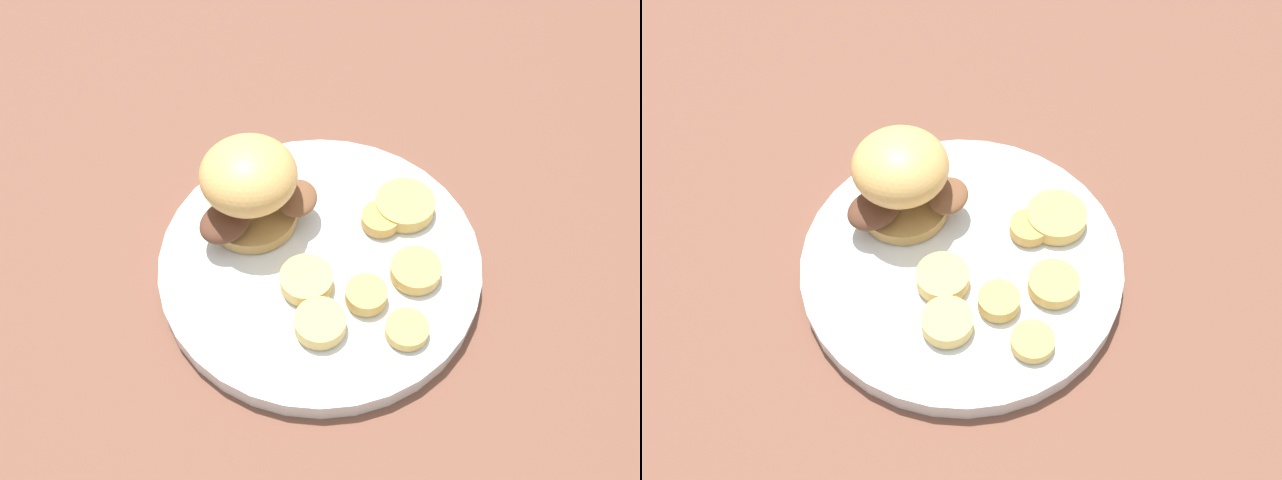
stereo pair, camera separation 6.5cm
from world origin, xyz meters
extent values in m
plane|color=brown|center=(0.00, 0.00, 0.00)|extent=(4.00, 4.00, 0.00)
cylinder|color=white|center=(0.00, 0.00, 0.01)|extent=(0.29, 0.29, 0.02)
torus|color=white|center=(0.00, 0.00, 0.02)|extent=(0.29, 0.29, 0.01)
cylinder|color=tan|center=(-0.07, -0.03, 0.03)|extent=(0.08, 0.08, 0.01)
ellipsoid|color=#563323|center=(-0.06, -0.06, 0.05)|extent=(0.06, 0.06, 0.02)
ellipsoid|color=#4C281E|center=(-0.08, 0.00, 0.05)|extent=(0.02, 0.03, 0.01)
ellipsoid|color=#4C281E|center=(-0.08, -0.02, 0.05)|extent=(0.03, 0.03, 0.02)
ellipsoid|color=brown|center=(-0.05, 0.01, 0.05)|extent=(0.06, 0.06, 0.01)
ellipsoid|color=tan|center=(-0.07, -0.03, 0.08)|extent=(0.09, 0.09, 0.05)
cylinder|color=tan|center=(0.10, 0.02, 0.03)|extent=(0.04, 0.04, 0.01)
cylinder|color=#DBB766|center=(0.02, -0.03, 0.03)|extent=(0.05, 0.05, 0.01)
cylinder|color=tan|center=(0.00, 0.07, 0.03)|extent=(0.04, 0.04, 0.01)
cylinder|color=tan|center=(0.00, 0.10, 0.03)|extent=(0.06, 0.06, 0.01)
cylinder|color=tan|center=(0.06, 0.01, 0.03)|extent=(0.04, 0.04, 0.01)
cylinder|color=tan|center=(0.06, 0.06, 0.03)|extent=(0.04, 0.04, 0.01)
cylinder|color=#DBB766|center=(0.06, -0.04, 0.03)|extent=(0.04, 0.04, 0.01)
camera|label=1|loc=(0.32, -0.21, 0.57)|focal=42.00mm
camera|label=2|loc=(0.35, -0.16, 0.57)|focal=42.00mm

